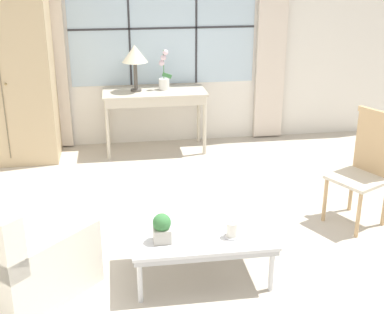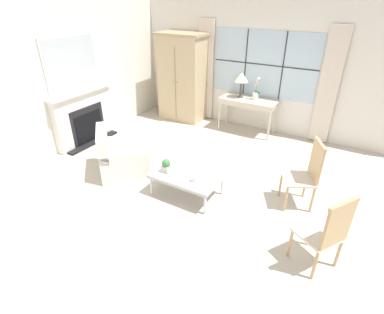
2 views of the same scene
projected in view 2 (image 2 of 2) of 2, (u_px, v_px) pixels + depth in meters
name	position (u px, v px, depth m)	size (l,w,h in m)	color
ground_plane	(194.00, 189.00, 4.95)	(14.00, 14.00, 0.00)	#BCB2A3
wall_back_windowed	(264.00, 69.00, 6.56)	(7.20, 0.14, 2.80)	silver
wall_left	(81.00, 74.00, 6.08)	(0.06, 7.20, 2.80)	silver
fireplace	(83.00, 111.00, 6.21)	(0.34, 1.51, 2.17)	black
armoire	(182.00, 78.00, 7.28)	(1.15, 0.68, 2.06)	tan
console_table	(248.00, 103.00, 6.70)	(1.26, 0.54, 0.77)	beige
table_lamp	(242.00, 78.00, 6.57)	(0.31, 0.31, 0.56)	#4C4742
potted_orchid	(256.00, 92.00, 6.56)	(0.17, 0.13, 0.49)	white
armchair_upholstered	(122.00, 158.00, 5.33)	(1.17, 1.17, 0.83)	silver
side_chair_wooden	(307.00, 171.00, 4.34)	(0.59, 0.59, 1.06)	beige
accent_chair_wooden	(327.00, 231.00, 3.29)	(0.61, 0.61, 1.02)	beige
coffee_table	(187.00, 176.00, 4.67)	(1.08, 0.67, 0.38)	silver
potted_plant_small	(166.00, 165.00, 4.66)	(0.14, 0.14, 0.22)	#BCB7AD
pillar_candle	(195.00, 178.00, 4.44)	(0.12, 0.12, 0.13)	silver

